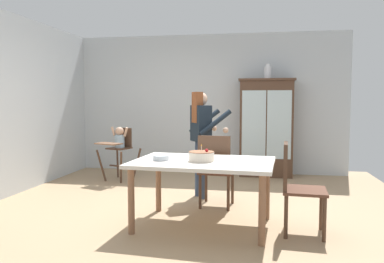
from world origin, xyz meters
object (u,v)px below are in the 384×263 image
(china_cabinet, at_px, (266,127))
(dining_table, at_px, (203,168))
(adult_person, at_px, (201,131))
(dining_chair_far_side, at_px, (215,166))
(birthday_cake, at_px, (201,156))
(ceramic_vase, at_px, (268,72))
(dining_chair_right_end, at_px, (295,182))
(high_chair_with_toddler, at_px, (119,144))
(serving_bowl, at_px, (161,158))

(china_cabinet, relative_size, dining_table, 1.13)
(adult_person, distance_m, dining_chair_far_side, 0.73)
(china_cabinet, height_order, birthday_cake, china_cabinet)
(ceramic_vase, distance_m, dining_chair_right_end, 3.44)
(china_cabinet, relative_size, birthday_cake, 6.48)
(dining_table, height_order, dining_chair_right_end, dining_chair_right_end)
(china_cabinet, relative_size, dining_chair_right_end, 1.89)
(china_cabinet, xyz_separation_m, birthday_cake, (-0.75, -3.12, -0.12))
(ceramic_vase, height_order, high_chair_with_toddler, ceramic_vase)
(ceramic_vase, bearing_deg, dining_table, -103.70)
(dining_table, relative_size, dining_chair_right_end, 1.67)
(high_chair_with_toddler, height_order, dining_chair_far_side, dining_chair_far_side)
(ceramic_vase, relative_size, serving_bowl, 1.50)
(ceramic_vase, bearing_deg, dining_chair_far_side, -106.64)
(dining_table, bearing_deg, china_cabinet, 76.56)
(high_chair_with_toddler, distance_m, dining_chair_right_end, 3.62)
(adult_person, xyz_separation_m, dining_chair_right_end, (1.20, -1.35, -0.41))
(adult_person, height_order, birthday_cake, adult_person)
(high_chair_with_toddler, xyz_separation_m, dining_table, (1.83, -2.21, 0.00))
(china_cabinet, xyz_separation_m, high_chair_with_toddler, (-2.56, -0.86, -0.26))
(ceramic_vase, bearing_deg, adult_person, -118.21)
(birthday_cake, bearing_deg, adult_person, 98.71)
(dining_chair_far_side, bearing_deg, dining_table, 90.32)
(adult_person, height_order, dining_chair_right_end, adult_person)
(ceramic_vase, xyz_separation_m, dining_chair_right_end, (0.23, -3.15, -1.38))
(high_chair_with_toddler, height_order, birthday_cake, high_chair_with_toddler)
(high_chair_with_toddler, relative_size, serving_bowl, 5.28)
(ceramic_vase, height_order, serving_bowl, ceramic_vase)
(birthday_cake, distance_m, dining_chair_far_side, 0.82)
(high_chair_with_toddler, bearing_deg, dining_chair_right_end, -20.52)
(china_cabinet, relative_size, ceramic_vase, 6.72)
(dining_table, height_order, serving_bowl, serving_bowl)
(ceramic_vase, distance_m, dining_chair_far_side, 2.80)
(dining_chair_right_end, bearing_deg, birthday_cake, 92.54)
(serving_bowl, bearing_deg, adult_person, 79.40)
(china_cabinet, distance_m, birthday_cake, 3.21)
(high_chair_with_toddler, height_order, dining_table, high_chair_with_toddler)
(ceramic_vase, height_order, adult_person, ceramic_vase)
(serving_bowl, xyz_separation_m, dining_chair_far_side, (0.52, 0.80, -0.21))
(serving_bowl, bearing_deg, high_chair_with_toddler, 120.89)
(adult_person, bearing_deg, dining_table, 159.42)
(dining_chair_right_end, bearing_deg, dining_chair_far_side, 52.98)
(adult_person, distance_m, dining_chair_right_end, 1.85)
(adult_person, xyz_separation_m, birthday_cake, (0.20, -1.32, -0.17))
(ceramic_vase, relative_size, dining_chair_far_side, 0.28)
(birthday_cake, height_order, dining_chair_right_end, dining_chair_right_end)
(birthday_cake, bearing_deg, ceramic_vase, 76.26)
(dining_table, distance_m, birthday_cake, 0.15)
(china_cabinet, relative_size, serving_bowl, 10.07)
(birthday_cake, bearing_deg, china_cabinet, 76.52)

